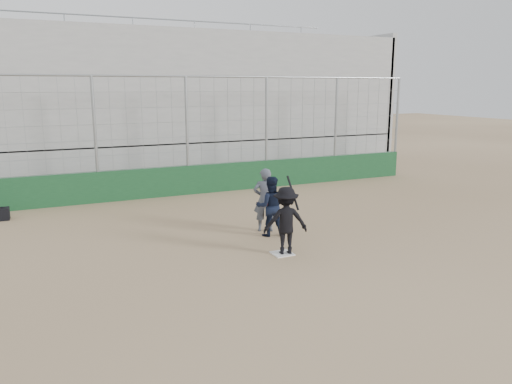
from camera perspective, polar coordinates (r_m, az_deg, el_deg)
name	(u,v)px	position (r m, az deg, el deg)	size (l,w,h in m)	color
ground	(282,254)	(11.26, 3.01, -7.09)	(90.00, 90.00, 0.00)	olive
home_plate	(282,253)	(11.25, 3.01, -7.03)	(0.44, 0.44, 0.02)	white
backstop	(188,167)	(17.35, -7.78, 2.87)	(18.10, 0.25, 4.04)	#133D1F
bleachers	(152,104)	(21.94, -11.80, 9.78)	(20.25, 6.70, 6.98)	gray
batter_at_plate	(286,221)	(11.06, 3.42, -3.30)	(1.10, 0.84, 1.70)	black
catcher_crouched	(270,216)	(12.43, 1.65, -2.75)	(0.87, 0.76, 1.04)	black
umpire	(265,203)	(12.81, 1.03, -1.26)	(0.60, 0.39, 1.48)	#444A57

